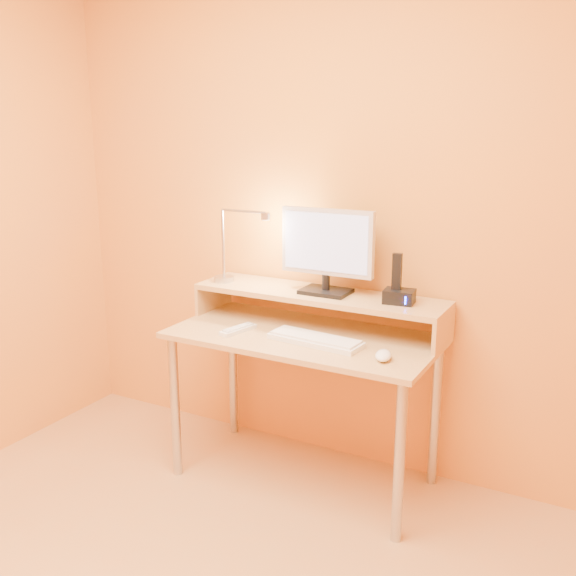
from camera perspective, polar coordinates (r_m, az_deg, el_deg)
The scene contains 25 objects.
wall_back at distance 3.16m, azimuth 4.09°, elevation 6.84°, with size 3.00×0.04×2.50m, color orange.
desk_leg_fl at distance 3.21m, azimuth -9.66°, elevation -10.01°, with size 0.04×0.04×0.69m, color #ADADB6.
desk_leg_fr at distance 2.74m, azimuth 9.52°, elevation -14.56°, with size 0.04×0.04×0.69m, color #ADADB6.
desk_leg_bl at distance 3.59m, azimuth -4.74°, elevation -7.18°, with size 0.04×0.04×0.69m, color #ADADB6.
desk_leg_br at distance 3.17m, azimuth 12.51°, elevation -10.52°, with size 0.04×0.04×0.69m, color #ADADB6.
desk_lower at distance 3.00m, azimuth 1.38°, elevation -4.21°, with size 1.20×0.60×0.03m, color tan.
shelf_riser_left at distance 3.39m, azimuth -6.39°, elevation -0.66°, with size 0.02×0.30×0.14m, color tan.
shelf_riser_right at distance 2.91m, azimuth 13.21°, elevation -3.54°, with size 0.02×0.30×0.14m, color tan.
desk_shelf at distance 3.08m, azimuth 2.66°, elevation -0.59°, with size 1.20×0.30×0.03m, color tan.
monitor_foot at distance 3.06m, azimuth 3.25°, elevation -0.28°, with size 0.22×0.16×0.02m, color black.
monitor_neck at distance 3.05m, azimuth 3.27°, elevation 0.51°, with size 0.04×0.04×0.07m, color black.
monitor_panel at distance 3.02m, azimuth 3.40°, elevation 3.96°, with size 0.44×0.04×0.30m, color silver.
monitor_back at distance 3.04m, azimuth 3.58°, elevation 4.03°, with size 0.40×0.01×0.26m, color black.
monitor_screen at distance 3.00m, azimuth 3.25°, elevation 3.91°, with size 0.40×0.00×0.26m, color #AAB3EB.
lamp_base at distance 3.29m, azimuth -5.50°, elevation 0.79°, with size 0.10×0.10×0.03m, color #ADADB6.
lamp_post at distance 3.26m, azimuth -5.58°, elevation 3.83°, with size 0.01×0.01×0.33m, color #ADADB6.
lamp_arm at distance 3.16m, azimuth -3.83°, elevation 6.59°, with size 0.01×0.01×0.24m, color #ADADB6.
lamp_head at distance 3.11m, azimuth -1.94°, elevation 6.18°, with size 0.04×0.04×0.03m, color #ADADB6.
lamp_bulb at distance 3.11m, azimuth -1.93°, elevation 5.89°, with size 0.03×0.03×0.00m, color #FFEAC6.
phone_dock at distance 2.93m, azimuth 9.52°, elevation -0.72°, with size 0.13×0.10×0.06m, color black.
phone_handset at distance 2.91m, azimuth 9.33°, elevation 1.41°, with size 0.04×0.03×0.16m, color black.
phone_led at distance 2.87m, azimuth 10.03°, elevation -1.06°, with size 0.01×0.00×0.04m, color #1C33FF.
keyboard at distance 2.88m, azimuth 2.36°, elevation -4.53°, with size 0.42×0.13×0.02m, color white.
mouse at distance 2.71m, azimuth 8.18°, elevation -5.74°, with size 0.06×0.11×0.04m, color white.
remote_control at distance 3.03m, azimuth -4.29°, elevation -3.59°, with size 0.05×0.19×0.02m, color white.
Camera 1 is at (1.28, -1.36, 1.67)m, focal length 41.47 mm.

